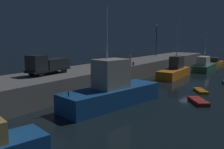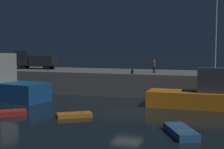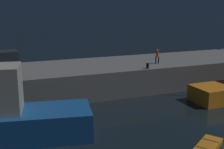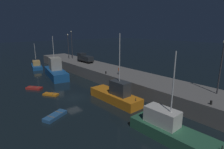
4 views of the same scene
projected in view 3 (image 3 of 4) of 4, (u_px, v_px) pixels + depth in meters
name	position (u px, v px, depth m)	size (l,w,h in m)	color
pier_quay	(146.00, 72.00, 33.50)	(77.39, 8.30, 2.68)	slate
dinghy_orange_near	(208.00, 147.00, 18.49)	(3.01, 2.55, 0.38)	orange
dockworker	(157.00, 55.00, 31.47)	(0.40, 0.40, 1.56)	black
bollard_central	(148.00, 66.00, 29.14)	(0.28, 0.28, 0.53)	black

